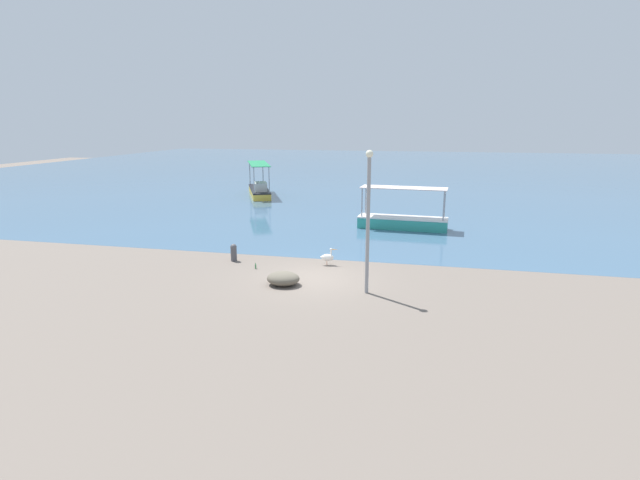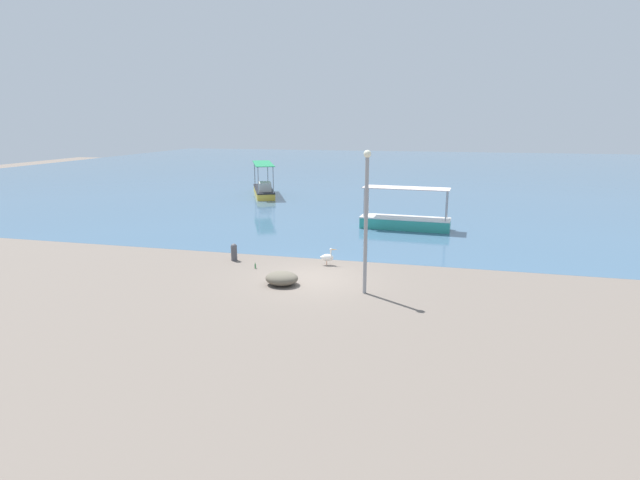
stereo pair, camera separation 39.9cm
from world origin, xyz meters
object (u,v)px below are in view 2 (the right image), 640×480
object	(u,v)px
mooring_bollard	(234,251)
fishing_boat_outer	(264,189)
lamp_post	(366,214)
net_pile	(282,278)
pelican	(327,257)
glass_bottle	(255,266)
fishing_boat_far_left	(405,220)

from	to	relation	value
mooring_bollard	fishing_boat_outer	bearing A→B (deg)	106.28
lamp_post	mooring_bollard	bearing A→B (deg)	155.19
lamp_post	net_pile	world-z (taller)	lamp_post
pelican	mooring_bollard	xyz separation A→B (m)	(-4.42, -0.29, 0.06)
mooring_bollard	pelican	bearing A→B (deg)	3.77
pelican	lamp_post	distance (m)	4.83
pelican	glass_bottle	size ratio (longest dim) A/B	2.97
fishing_boat_far_left	pelican	size ratio (longest dim) A/B	6.77
fishing_boat_outer	mooring_bollard	distance (m)	21.19
fishing_boat_outer	mooring_bollard	bearing A→B (deg)	-73.72
mooring_bollard	net_pile	bearing A→B (deg)	-41.25
pelican	glass_bottle	distance (m)	3.27
net_pile	mooring_bollard	bearing A→B (deg)	138.75
net_pile	glass_bottle	size ratio (longest dim) A/B	4.89
pelican	net_pile	world-z (taller)	pelican
fishing_boat_outer	fishing_boat_far_left	distance (m)	17.34
lamp_post	pelican	bearing A→B (deg)	123.45
fishing_boat_far_left	net_pile	bearing A→B (deg)	-108.31
net_pile	glass_bottle	distance (m)	2.65
pelican	lamp_post	size ratio (longest dim) A/B	0.15
lamp_post	glass_bottle	world-z (taller)	lamp_post
fishing_boat_outer	glass_bottle	bearing A→B (deg)	-70.94
fishing_boat_outer	glass_bottle	world-z (taller)	fishing_boat_outer
fishing_boat_far_left	fishing_boat_outer	bearing A→B (deg)	139.42
fishing_boat_outer	pelican	distance (m)	22.57
fishing_boat_outer	net_pile	size ratio (longest dim) A/B	5.24
fishing_boat_far_left	glass_bottle	xyz separation A→B (m)	(-5.80, -10.05, -0.42)
fishing_boat_far_left	net_pile	size ratio (longest dim) A/B	4.12
fishing_boat_far_left	pelican	xyz separation A→B (m)	(-2.81, -8.77, -0.16)
fishing_boat_outer	mooring_bollard	world-z (taller)	fishing_boat_outer
glass_bottle	mooring_bollard	bearing A→B (deg)	145.19
fishing_boat_outer	net_pile	world-z (taller)	fishing_boat_outer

